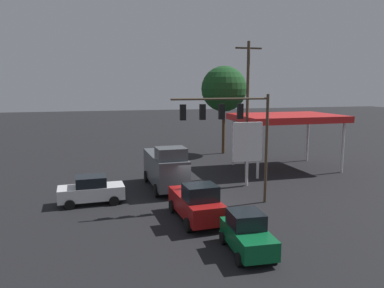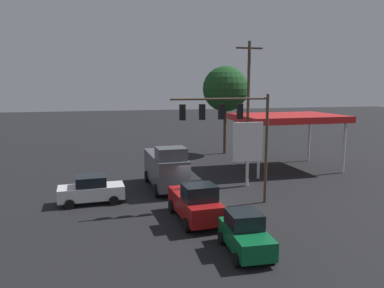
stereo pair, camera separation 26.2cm
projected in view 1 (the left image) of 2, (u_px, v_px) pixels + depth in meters
ground_plane at (200, 203)px, 25.87m from camera, size 200.00×200.00×0.00m
traffic_signal_assembly at (231, 122)px, 24.55m from camera, size 6.74×0.43×7.49m
utility_pole at (247, 107)px, 32.73m from camera, size 2.40×0.26×11.81m
gas_station_canopy at (286, 118)px, 35.94m from camera, size 9.77×7.09×5.29m
price_sign at (247, 143)px, 29.89m from camera, size 2.46×0.27×5.17m
delivery_truck at (166, 167)px, 29.31m from camera, size 2.66×6.84×3.58m
hatchback_crossing at (247, 233)px, 18.14m from camera, size 2.13×3.89×1.97m
sedan_far at (91, 190)px, 25.65m from camera, size 4.46×2.18×1.93m
pickup_parked at (196, 203)px, 22.36m from camera, size 2.45×5.29×2.40m
street_tree at (224, 89)px, 43.72m from camera, size 5.32×5.32×10.33m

